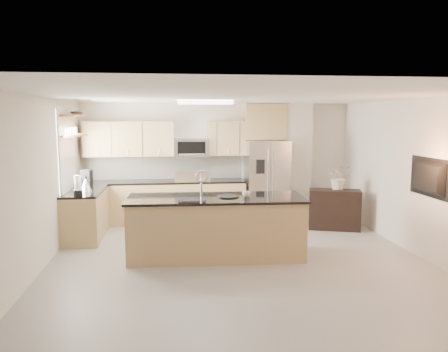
{
  "coord_description": "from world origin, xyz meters",
  "views": [
    {
      "loc": [
        -1.04,
        -6.55,
        2.28
      ],
      "look_at": [
        -0.09,
        1.3,
        1.22
      ],
      "focal_mm": 35.0,
      "sensor_mm": 36.0,
      "label": 1
    }
  ],
  "objects": [
    {
      "name": "flower_vase",
      "position": [
        2.37,
        1.95,
        1.19
      ],
      "size": [
        0.7,
        0.62,
        0.75
      ],
      "primitive_type": "imported",
      "rotation": [
        0.0,
        0.0,
        -0.05
      ],
      "color": "beige",
      "rests_on": "credenza"
    },
    {
      "name": "range",
      "position": [
        -0.6,
        2.92,
        0.47
      ],
      "size": [
        0.76,
        0.64,
        1.14
      ],
      "color": "black",
      "rests_on": "floor"
    },
    {
      "name": "ceiling_fixture",
      "position": [
        -0.4,
        1.6,
        2.56
      ],
      "size": [
        1.0,
        0.5,
        0.06
      ],
      "primitive_type": "cube",
      "color": "white",
      "rests_on": "ceiling"
    },
    {
      "name": "partition_column",
      "position": [
        1.82,
        3.1,
        1.3
      ],
      "size": [
        0.6,
        0.3,
        2.6
      ],
      "primitive_type": "cube",
      "color": "silver",
      "rests_on": "floor"
    },
    {
      "name": "cup",
      "position": [
        0.16,
        0.34,
        1.05
      ],
      "size": [
        0.16,
        0.16,
        0.1
      ],
      "primitive_type": "imported",
      "rotation": [
        0.0,
        0.0,
        0.29
      ],
      "color": "white",
      "rests_on": "island"
    },
    {
      "name": "television",
      "position": [
        2.91,
        -0.2,
        1.35
      ],
      "size": [
        0.14,
        1.08,
        0.62
      ],
      "primitive_type": "imported",
      "rotation": [
        0.0,
        0.0,
        1.57
      ],
      "color": "black",
      "rests_on": "wall_right"
    },
    {
      "name": "left_counter",
      "position": [
        -2.67,
        1.85,
        0.46
      ],
      "size": [
        0.66,
        1.5,
        0.92
      ],
      "color": "tan",
      "rests_on": "floor"
    },
    {
      "name": "floor",
      "position": [
        0.0,
        0.0,
        0.0
      ],
      "size": [
        6.5,
        6.5,
        0.0
      ],
      "primitive_type": "plane",
      "color": "#9A9693",
      "rests_on": "ground"
    },
    {
      "name": "coffee_maker",
      "position": [
        -2.69,
        2.19,
        1.08
      ],
      "size": [
        0.21,
        0.24,
        0.35
      ],
      "color": "black",
      "rests_on": "left_counter"
    },
    {
      "name": "bowl",
      "position": [
        -2.85,
        2.34,
        2.38
      ],
      "size": [
        0.41,
        0.41,
        0.08
      ],
      "primitive_type": "imported",
      "rotation": [
        0.0,
        0.0,
        0.29
      ],
      "color": "#B9B9BB",
      "rests_on": "shelf_upper"
    },
    {
      "name": "platter",
      "position": [
        -0.13,
        0.41,
        1.0
      ],
      "size": [
        0.47,
        0.47,
        0.02
      ],
      "primitive_type": "cylinder",
      "rotation": [
        0.0,
        0.0,
        -0.42
      ],
      "color": "black",
      "rests_on": "island"
    },
    {
      "name": "blender",
      "position": [
        -2.67,
        1.26,
        1.08
      ],
      "size": [
        0.16,
        0.16,
        0.36
      ],
      "color": "black",
      "rests_on": "left_counter"
    },
    {
      "name": "window",
      "position": [
        -2.98,
        1.85,
        1.65
      ],
      "size": [
        0.04,
        1.15,
        1.65
      ],
      "color": "white",
      "rests_on": "wall_left"
    },
    {
      "name": "upper_cabinets",
      "position": [
        -1.3,
        3.09,
        1.83
      ],
      "size": [
        3.5,
        0.33,
        0.75
      ],
      "color": "tan",
      "rests_on": "wall_back"
    },
    {
      "name": "kettle",
      "position": [
        -2.63,
        1.71,
        1.05
      ],
      "size": [
        0.23,
        0.23,
        0.28
      ],
      "color": "#B9B9BB",
      "rests_on": "left_counter"
    },
    {
      "name": "microwave",
      "position": [
        -0.6,
        3.04,
        1.63
      ],
      "size": [
        0.76,
        0.4,
        0.4
      ],
      "color": "#B9B9BB",
      "rests_on": "upper_cabinets"
    },
    {
      "name": "ceiling",
      "position": [
        0.0,
        0.0,
        2.6
      ],
      "size": [
        6.0,
        6.5,
        0.02
      ],
      "primitive_type": "cube",
      "color": "white",
      "rests_on": "wall_back"
    },
    {
      "name": "wall_left",
      "position": [
        -3.0,
        0.0,
        1.3
      ],
      "size": [
        0.02,
        6.5,
        2.6
      ],
      "primitive_type": "cube",
      "color": "silver",
      "rests_on": "floor"
    },
    {
      "name": "wall_back",
      "position": [
        0.0,
        3.25,
        1.3
      ],
      "size": [
        6.0,
        0.02,
        2.6
      ],
      "primitive_type": "cube",
      "color": "silver",
      "rests_on": "floor"
    },
    {
      "name": "wall_right",
      "position": [
        3.0,
        0.0,
        1.3
      ],
      "size": [
        0.02,
        6.5,
        2.6
      ],
      "primitive_type": "cube",
      "color": "silver",
      "rests_on": "floor"
    },
    {
      "name": "shelf_lower",
      "position": [
        -2.85,
        1.95,
        1.95
      ],
      "size": [
        0.3,
        1.2,
        0.04
      ],
      "primitive_type": "cube",
      "color": "#92573A",
      "rests_on": "wall_left"
    },
    {
      "name": "shelf_upper",
      "position": [
        -2.85,
        1.95,
        2.32
      ],
      "size": [
        0.3,
        1.2,
        0.04
      ],
      "primitive_type": "cube",
      "color": "#92573A",
      "rests_on": "wall_left"
    },
    {
      "name": "refrigerator",
      "position": [
        1.06,
        2.87,
        0.89
      ],
      "size": [
        0.92,
        0.78,
        1.78
      ],
      "color": "#B9B9BB",
      "rests_on": "floor"
    },
    {
      "name": "island",
      "position": [
        -0.33,
        0.42,
        0.5
      ],
      "size": [
        2.93,
        1.17,
        1.42
      ],
      "rotation": [
        0.0,
        0.0,
        -0.05
      ],
      "color": "tan",
      "rests_on": "floor"
    },
    {
      "name": "back_counter",
      "position": [
        -1.23,
        2.93,
        0.47
      ],
      "size": [
        3.55,
        0.66,
        1.44
      ],
      "color": "tan",
      "rests_on": "floor"
    },
    {
      "name": "wall_front",
      "position": [
        0.0,
        -3.25,
        1.3
      ],
      "size": [
        6.0,
        0.02,
        2.6
      ],
      "primitive_type": "cube",
      "color": "silver",
      "rests_on": "floor"
    },
    {
      "name": "credenza",
      "position": [
        2.27,
        1.89,
        0.41
      ],
      "size": [
        1.11,
        0.72,
        0.82
      ],
      "primitive_type": "cube",
      "rotation": [
        0.0,
        0.0,
        -0.31
      ],
      "color": "black",
      "rests_on": "floor"
    }
  ]
}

